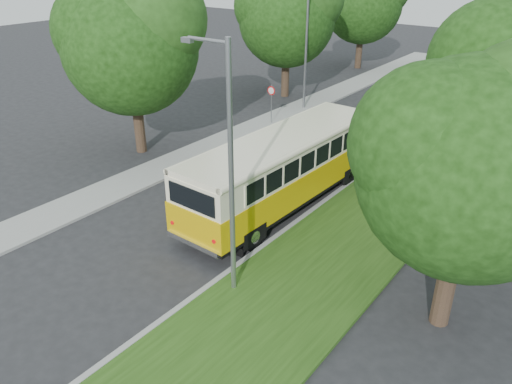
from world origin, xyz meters
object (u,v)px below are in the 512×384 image
Objects in this scene: lamppost_near at (229,166)px; vintage_bus at (283,171)px; car_white at (426,110)px; car_blue at (414,109)px; car_silver at (383,140)px; car_grey at (466,77)px; lamppost_far at (305,48)px.

vintage_bus is (-1.99, 5.89, -2.76)m from lamppost_near.
car_white is (0.78, 15.01, -0.90)m from vintage_bus.
car_white is 0.82× the size of car_blue.
car_silver is (0.78, 8.45, -0.94)m from vintage_bus.
car_white is at bearing -105.57° from car_grey.
lamppost_near is 1.86× the size of car_white.
vintage_bus is at bearing -89.85° from car_white.
lamppost_near is 1.07× the size of lamppost_far.
lamppost_near reaches higher than vintage_bus.
lamppost_far reaches higher than vintage_bus.
car_white is at bearing 88.82° from vintage_bus.
lamppost_far reaches higher than car_blue.
lamppost_near is 31.85m from car_grey.
lamppost_far is 1.44× the size of car_blue.
car_silver is at bearing 86.50° from vintage_bus.
lamppost_far is 1.91× the size of car_silver.
lamppost_near is 20.53m from lamppost_far.
car_grey reaches higher than car_silver.
car_grey is at bearing 96.27° from car_white.
car_white is 0.75m from car_blue.
lamppost_far is (-8.91, 18.50, -0.25)m from lamppost_near.
lamppost_near is 1.53× the size of car_blue.
vintage_bus is 8.54m from car_silver.
lamppost_far is at bearing -137.22° from car_grey.
lamppost_near is at bearing -64.29° from lamppost_far.
vintage_bus reaches higher than car_silver.
car_silver is 0.91× the size of car_white.
lamppost_far is 8.05m from car_blue.
car_grey reaches higher than car_white.
vintage_bus is 2.01× the size of car_grey.
car_blue reaches higher than car_grey.
vintage_bus is at bearing 108.66° from lamppost_near.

